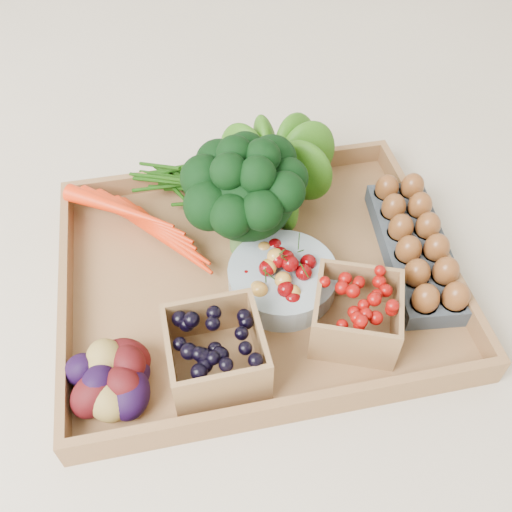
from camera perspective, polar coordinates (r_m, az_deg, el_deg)
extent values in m
plane|color=beige|center=(0.85, 0.00, -2.66)|extent=(4.00, 4.00, 0.00)
cube|color=olive|center=(0.84, 0.00, -2.34)|extent=(0.55, 0.45, 0.01)
sphere|color=#234E0C|center=(0.90, 1.70, 9.32)|extent=(0.14, 0.14, 0.14)
cylinder|color=#8C9EA5|center=(0.81, 2.65, -2.31)|extent=(0.15, 0.15, 0.04)
cube|color=#3A4149|center=(0.88, 15.57, 0.60)|extent=(0.12, 0.27, 0.03)
cube|color=black|center=(0.72, -4.05, -9.55)|extent=(0.12, 0.12, 0.08)
cube|color=#7C0805|center=(0.76, 9.97, -5.69)|extent=(0.14, 0.14, 0.08)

